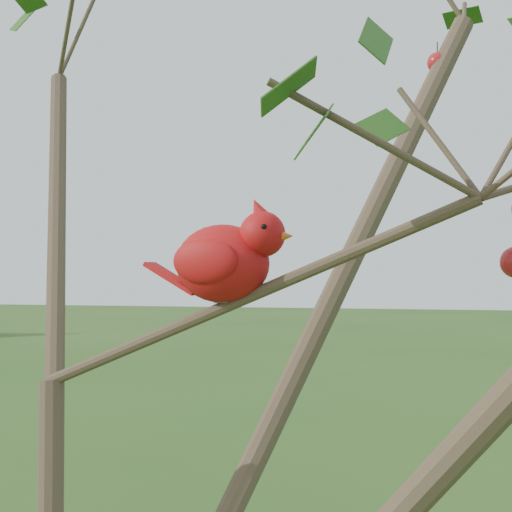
# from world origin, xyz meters

# --- Properties ---
(crabapple_tree) EXTENTS (2.35, 2.05, 2.95)m
(crabapple_tree) POSITION_xyz_m (0.03, -0.02, 2.12)
(crabapple_tree) COLOR #402F22
(crabapple_tree) RESTS_ON ground
(cardinal) EXTENTS (0.22, 0.13, 0.15)m
(cardinal) POSITION_xyz_m (0.22, 0.08, 2.13)
(cardinal) COLOR red
(cardinal) RESTS_ON ground
(distant_trees) EXTENTS (42.60, 14.87, 3.21)m
(distant_trees) POSITION_xyz_m (1.23, 24.27, 1.39)
(distant_trees) COLOR #402F22
(distant_trees) RESTS_ON ground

